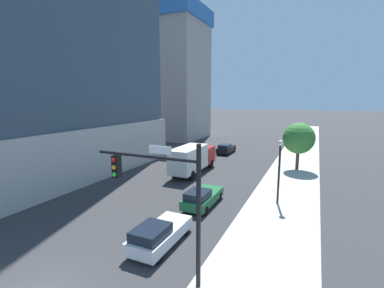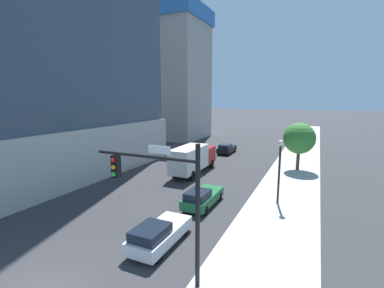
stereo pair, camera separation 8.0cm
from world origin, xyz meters
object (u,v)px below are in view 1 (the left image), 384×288
street_lamp (280,161)px  box_truck (193,158)px  car_green (202,197)px  traffic_light_pole (161,188)px  car_white (159,234)px  construction_building (172,68)px  car_black (226,149)px  street_tree (299,138)px

street_lamp → box_truck: (-9.76, 5.43, -1.73)m
car_green → box_truck: bearing=119.0°
traffic_light_pole → car_white: 4.57m
construction_building → car_black: (15.58, -11.71, -13.55)m
box_truck → car_white: bearing=-72.6°
construction_building → street_tree: size_ratio=6.62×
street_lamp → car_black: (-9.76, 17.49, -2.75)m
construction_building → traffic_light_pole: size_ratio=5.67×
street_lamp → car_white: (-5.24, -8.99, -2.74)m
car_white → box_truck: (-4.51, 14.42, 1.02)m
street_lamp → street_tree: size_ratio=0.92×
car_white → car_green: car_white is taller
car_black → car_white: bearing=-80.3°
street_tree → box_truck: bearing=-150.6°
traffic_light_pole → street_lamp: size_ratio=1.26×
car_green → street_tree: bearing=67.1°
street_lamp → car_green: 6.51m
car_black → street_tree: bearing=-30.7°
street_lamp → street_tree: street_tree is taller
car_white → car_black: 26.86m
street_lamp → car_black: size_ratio=1.12×
construction_building → box_truck: construction_building is taller
car_green → box_truck: size_ratio=0.57×
construction_building → street_lamp: 40.14m
construction_building → car_green: size_ratio=7.81×
construction_building → car_white: bearing=-62.2°
car_green → car_black: bearing=102.6°
street_lamp → box_truck: size_ratio=0.62×
traffic_light_pole → street_tree: bearing=79.2°
construction_building → traffic_light_pole: construction_building is taller
traffic_light_pole → box_truck: bearing=110.1°
construction_building → car_white: construction_building is taller
street_lamp → box_truck: street_lamp is taller
car_green → box_truck: box_truck is taller
construction_building → car_black: 23.74m
street_tree → car_black: street_tree is taller
street_lamp → car_black: 20.21m
traffic_light_pole → box_truck: (-6.11, 16.70, -2.61)m
car_black → traffic_light_pole: bearing=-78.0°
construction_building → street_lamp: size_ratio=7.15×
construction_building → car_black: bearing=-36.9°
construction_building → traffic_light_pole: bearing=-61.8°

